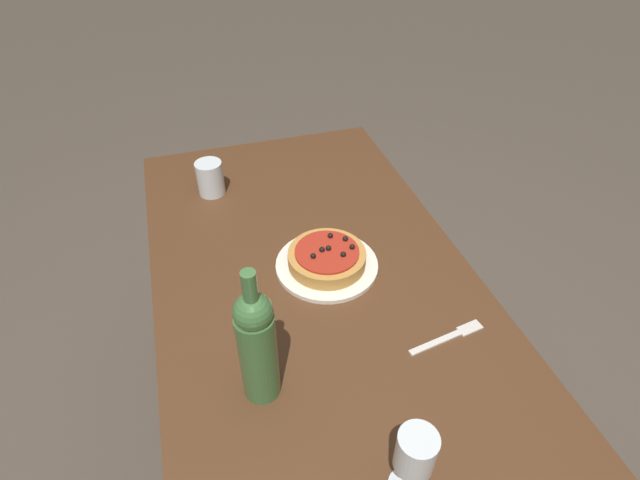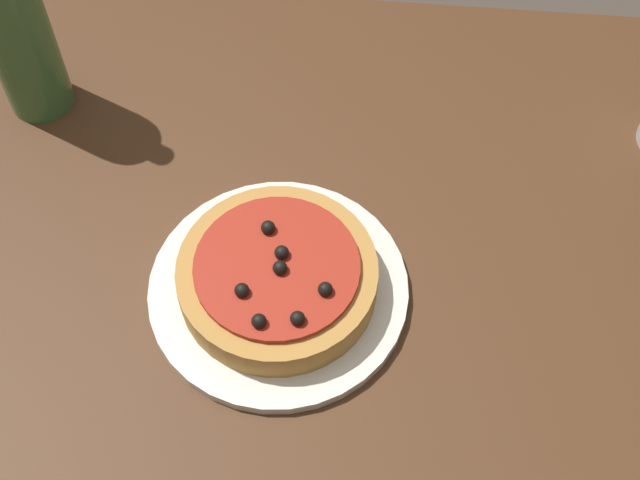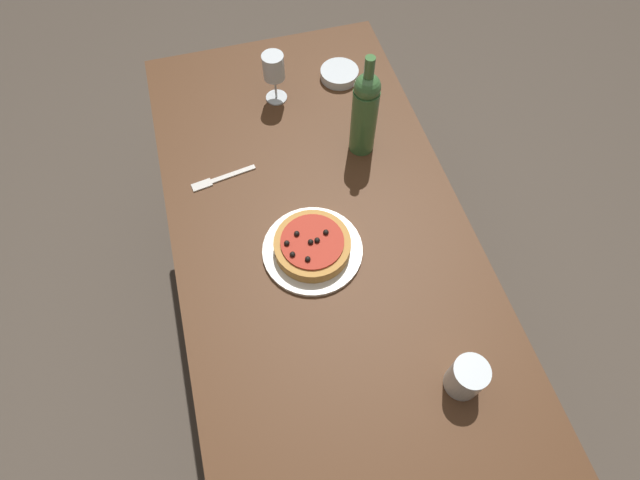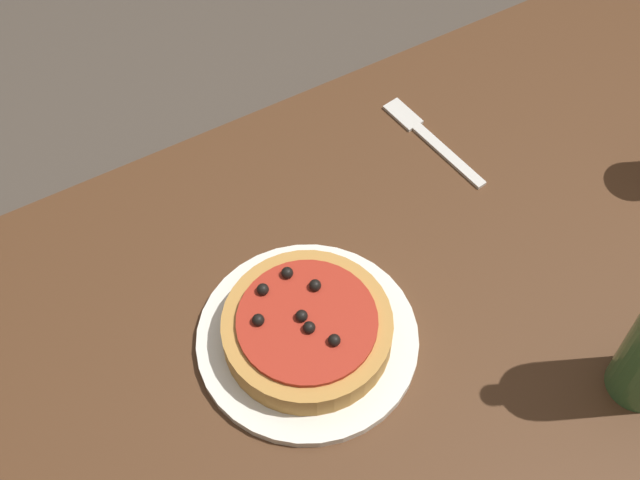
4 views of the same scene
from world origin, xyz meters
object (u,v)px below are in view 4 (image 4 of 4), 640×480
object	(u,v)px
dining_table	(379,374)
dinner_plate	(308,340)
pizza	(307,329)
fork	(428,137)

from	to	relation	value
dining_table	dinner_plate	distance (m)	0.14
dining_table	pizza	xyz separation A→B (m)	(-0.08, 0.04, 0.13)
dinner_plate	pizza	size ratio (longest dim) A/B	1.32
dinner_plate	fork	size ratio (longest dim) A/B	1.38
pizza	dinner_plate	bearing A→B (deg)	-75.47
pizza	fork	bearing A→B (deg)	33.33
dining_table	dinner_plate	bearing A→B (deg)	154.02
dining_table	fork	world-z (taller)	fork
fork	pizza	bearing A→B (deg)	114.31
dining_table	pizza	world-z (taller)	pizza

